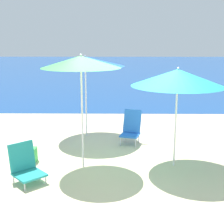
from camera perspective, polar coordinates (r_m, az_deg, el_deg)
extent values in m
plane|color=beige|center=(6.73, 4.06, -9.51)|extent=(60.00, 60.00, 0.00)
cube|color=#19478C|center=(30.97, 1.47, 8.21)|extent=(60.00, 40.00, 0.01)
cylinder|color=white|center=(6.51, 11.52, -2.68)|extent=(0.04, 0.04, 1.68)
cone|color=teal|center=(6.32, 11.93, 6.17)|extent=(1.86, 1.86, 0.34)
sphere|color=white|center=(6.30, 12.01, 7.87)|extent=(0.04, 0.04, 0.04)
cylinder|color=white|center=(8.40, -4.77, 1.85)|extent=(0.04, 0.04, 1.91)
cone|color=blue|center=(8.26, -4.91, 9.22)|extent=(2.07, 2.07, 0.25)
sphere|color=white|center=(8.25, -4.93, 10.22)|extent=(0.04, 0.04, 0.04)
cylinder|color=white|center=(6.31, -5.46, -1.27)|extent=(0.04, 0.04, 2.05)
cone|color=#47B756|center=(6.13, -5.69, 9.12)|extent=(1.57, 1.57, 0.23)
sphere|color=white|center=(6.12, -5.72, 10.39)|extent=(0.04, 0.04, 0.04)
cylinder|color=silver|center=(7.79, 1.58, -5.41)|extent=(0.02, 0.02, 0.22)
cylinder|color=silver|center=(7.71, 4.33, -5.66)|extent=(0.02, 0.02, 0.22)
cylinder|color=silver|center=(8.15, 2.32, -4.58)|extent=(0.02, 0.02, 0.22)
cylinder|color=silver|center=(8.07, 4.94, -4.80)|extent=(0.02, 0.02, 0.22)
cube|color=blue|center=(7.89, 3.30, -4.21)|extent=(0.56, 0.57, 0.04)
cube|color=blue|center=(8.02, 3.72, -1.62)|extent=(0.49, 0.33, 0.57)
cylinder|color=silver|center=(5.79, -15.66, -13.04)|extent=(0.02, 0.02, 0.15)
cylinder|color=silver|center=(5.97, -12.00, -12.03)|extent=(0.02, 0.02, 0.15)
cylinder|color=silver|center=(6.16, -17.55, -11.57)|extent=(0.02, 0.02, 0.15)
cylinder|color=silver|center=(6.32, -14.06, -10.68)|extent=(0.02, 0.02, 0.15)
cube|color=teal|center=(6.02, -14.87, -11.01)|extent=(0.71, 0.71, 0.04)
cube|color=teal|center=(6.13, -16.16, -7.78)|extent=(0.44, 0.42, 0.53)
cube|color=#47B756|center=(7.02, -14.83, -7.57)|extent=(0.29, 0.22, 0.32)
cube|color=#47B756|center=(6.93, -15.07, -8.41)|extent=(0.21, 0.03, 0.14)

